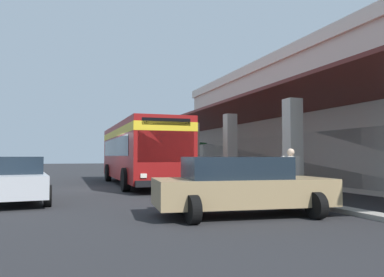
{
  "coord_description": "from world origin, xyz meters",
  "views": [
    {
      "loc": [
        17.42,
        -1.92,
        1.49
      ],
      "look_at": [
        0.45,
        4.01,
        2.32
      ],
      "focal_mm": 35.35,
      "sensor_mm": 36.0,
      "label": 1
    }
  ],
  "objects": [
    {
      "name": "parked_sedan_tan",
      "position": [
        8.86,
        2.37,
        0.75
      ],
      "size": [
        2.76,
        4.57,
        1.47
      ],
      "color": "#9E845B",
      "rests_on": "ground"
    },
    {
      "name": "plaza_building",
      "position": [
        -0.0,
        14.85,
        3.6
      ],
      "size": [
        27.61,
        14.91,
        7.18
      ],
      "color": "beige",
      "rests_on": "ground"
    },
    {
      "name": "pedestrian",
      "position": [
        7.47,
        4.76,
        0.97
      ],
      "size": [
        0.34,
        0.69,
        1.72
      ],
      "color": "navy",
      "rests_on": "ground"
    },
    {
      "name": "curb_strip",
      "position": [
        -0.0,
        5.23,
        0.06
      ],
      "size": [
        32.77,
        0.5,
        0.12
      ],
      "primitive_type": "cube",
      "color": "#9E998E",
      "rests_on": "ground"
    },
    {
      "name": "potted_palm",
      "position": [
        -6.02,
        6.46,
        0.75
      ],
      "size": [
        1.64,
        1.67,
        2.5
      ],
      "color": "gray",
      "rests_on": "ground"
    },
    {
      "name": "parked_sedan_silver",
      "position": [
        4.01,
        -3.28,
        0.75
      ],
      "size": [
        4.54,
        2.27,
        1.47
      ],
      "color": "#B2B5BA",
      "rests_on": "ground"
    },
    {
      "name": "transit_bus",
      "position": [
        -2.18,
        2.01,
        1.85
      ],
      "size": [
        11.24,
        2.92,
        3.34
      ],
      "color": "maroon",
      "rests_on": "ground"
    },
    {
      "name": "ground",
      "position": [
        0.0,
        8.0,
        0.0
      ],
      "size": [
        120.0,
        120.0,
        0.0
      ],
      "primitive_type": "plane",
      "color": "#262628"
    }
  ]
}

